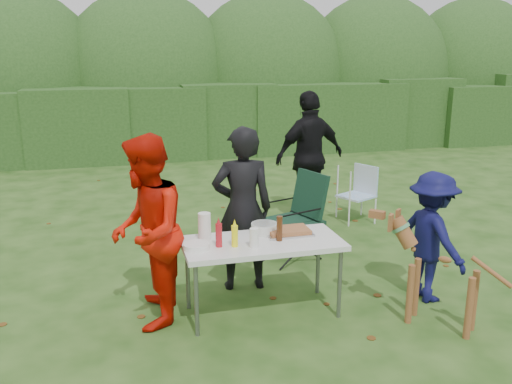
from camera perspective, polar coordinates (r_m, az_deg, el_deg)
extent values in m
plane|color=#1E4211|center=(5.57, -3.39, -11.76)|extent=(80.00, 80.00, 0.00)
cube|color=#23471C|center=(13.02, -10.61, 7.33)|extent=(22.00, 1.40, 1.70)
ellipsoid|color=#3D6628|center=(14.54, -11.27, 11.03)|extent=(20.00, 2.60, 3.20)
cube|color=silver|center=(5.13, 0.68, -5.42)|extent=(1.50, 0.70, 0.05)
cylinder|color=slate|center=(4.89, -6.28, -11.27)|extent=(0.04, 0.04, 0.69)
cylinder|color=slate|center=(5.24, 8.80, -9.52)|extent=(0.04, 0.04, 0.69)
cylinder|color=slate|center=(5.39, -7.20, -8.72)|extent=(0.04, 0.04, 0.69)
cylinder|color=slate|center=(5.71, 6.55, -7.33)|extent=(0.04, 0.04, 0.69)
imported|color=black|center=(5.65, -1.43, -1.82)|extent=(0.67, 0.48, 1.75)
imported|color=red|center=(5.01, -11.44, -4.14)|extent=(0.80, 0.95, 1.77)
imported|color=black|center=(8.01, 5.67, 3.74)|extent=(1.20, 0.72, 1.92)
imported|color=#0D0E40|center=(5.72, 17.98, -4.53)|extent=(0.64, 0.94, 1.33)
cube|color=#B7B7BA|center=(5.31, 3.41, -4.33)|extent=(0.45, 0.30, 0.02)
cube|color=#A26238|center=(5.30, 3.41, -4.04)|extent=(0.40, 0.26, 0.04)
cylinder|color=#FFF212|center=(4.95, -2.26, -4.66)|extent=(0.06, 0.06, 0.20)
cylinder|color=red|center=(4.95, -3.93, -4.56)|extent=(0.06, 0.06, 0.22)
cylinder|color=#47230F|center=(5.09, 2.48, -3.86)|extent=(0.06, 0.06, 0.24)
cylinder|color=white|center=(5.13, -5.44, -3.62)|extent=(0.12, 0.12, 0.26)
cylinder|color=white|center=(4.92, -0.21, -4.86)|extent=(0.08, 0.08, 0.18)
cylinder|color=silver|center=(5.31, 0.88, -3.83)|extent=(0.26, 0.26, 0.10)
cylinder|color=white|center=(4.94, -6.32, -5.68)|extent=(0.24, 0.24, 0.05)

